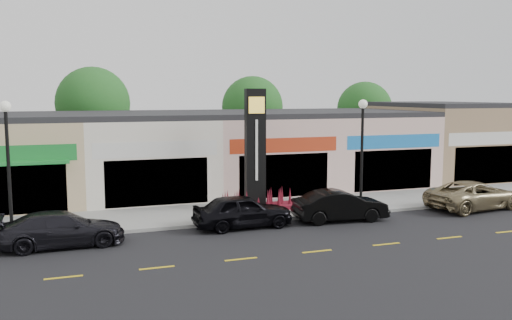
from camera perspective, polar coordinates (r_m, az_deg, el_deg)
The scene contains 18 objects.
ground at distance 22.48m, azimuth -3.90°, elevation -8.23°, with size 120.00×120.00×0.00m, color black.
sidewalk at distance 26.57m, azimuth -6.35°, elevation -5.71°, with size 52.00×4.30×0.15m, color gray.
curb at distance 24.43m, azimuth -5.19°, elevation -6.82°, with size 52.00×0.20×0.15m, color gray.
shop_beige at distance 32.74m, azimuth -23.92°, elevation 0.25°, with size 7.00×10.85×4.80m.
shop_cream at distance 32.88m, azimuth -11.68°, elevation 0.72°, with size 7.00×10.01×4.80m.
shop_pink_w at distance 34.46m, azimuth -0.06°, elevation 1.15°, with size 7.00×10.01×4.80m.
shop_pink_e at distance 37.31m, azimuth 10.17°, elevation 1.48°, with size 7.00×10.01×4.80m.
shop_tan at distance 41.14m, azimuth 18.73°, elevation 2.07°, with size 7.00×10.01×5.30m.
tree_rear_west at distance 40.50m, azimuth -16.77°, elevation 5.72°, with size 5.20×5.20×7.83m.
tree_rear_mid at distance 42.70m, azimuth -0.37°, elevation 5.61°, with size 4.80×4.80×7.29m.
tree_rear_east at distance 46.86m, azimuth 11.35°, elevation 5.28°, with size 4.60×4.60×6.94m.
lamp_west_near at distance 23.71m, azimuth -24.66°, elevation 0.50°, with size 0.44×0.44×5.47m.
lamp_east_near at distance 27.23m, azimuth 11.10°, elevation 1.75°, with size 0.44×0.44×5.47m.
pylon_sign at distance 26.83m, azimuth -0.08°, elevation -0.77°, with size 4.20×1.30×6.00m.
car_dark_sedan at distance 22.43m, azimuth -19.77°, elevation -6.86°, with size 4.73×1.92×1.37m, color black.
car_black_sedan at distance 24.03m, azimuth -1.42°, elevation -5.38°, with size 4.40×1.77×1.50m, color black.
car_black_conv at distance 25.58m, azimuth 8.86°, elevation -4.77°, with size 4.38×1.53×1.44m, color black.
car_gold_suv at distance 30.04m, azimuth 21.98°, elevation -3.44°, with size 5.24×2.42×1.46m, color #96855F.
Camera 1 is at (-5.60, -20.97, 5.88)m, focal length 38.00 mm.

